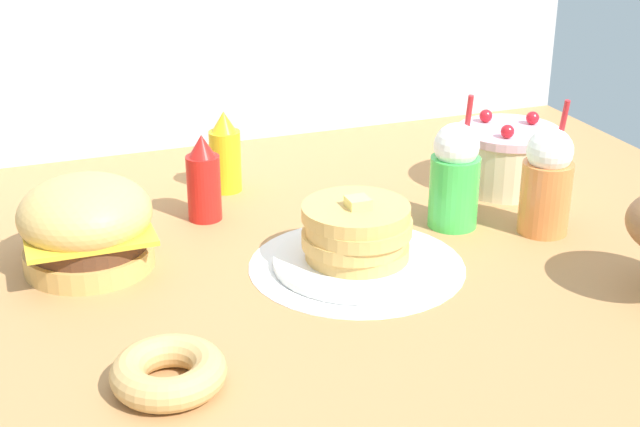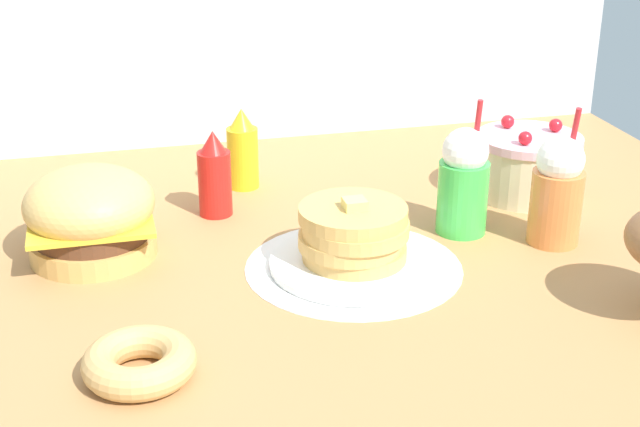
{
  "view_description": "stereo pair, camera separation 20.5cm",
  "coord_description": "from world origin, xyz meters",
  "px_view_note": "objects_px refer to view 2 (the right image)",
  "views": [
    {
      "loc": [
        -0.66,
        -1.68,
        0.91
      ],
      "look_at": [
        0.0,
        0.09,
        0.1
      ],
      "focal_mm": 51.4,
      "sensor_mm": 36.0,
      "label": 1
    },
    {
      "loc": [
        -0.46,
        -1.74,
        0.91
      ],
      "look_at": [
        0.0,
        0.09,
        0.1
      ],
      "focal_mm": 51.4,
      "sensor_mm": 36.0,
      "label": 2
    }
  ],
  "objects_px": {
    "cream_soda_cup": "(464,181)",
    "ketchup_bottle": "(215,176)",
    "burger": "(90,215)",
    "orange_float_cup": "(557,191)",
    "layer_cake": "(527,165)",
    "mustard_bottle": "(243,151)",
    "donut_pink_glaze": "(139,361)",
    "pancake_stack": "(353,240)"
  },
  "relations": [
    {
      "from": "cream_soda_cup",
      "to": "orange_float_cup",
      "type": "bearing_deg",
      "value": -30.3
    },
    {
      "from": "burger",
      "to": "layer_cake",
      "type": "xyz_separation_m",
      "value": [
        1.12,
        0.1,
        -0.02
      ]
    },
    {
      "from": "pancake_stack",
      "to": "layer_cake",
      "type": "height_order",
      "value": "layer_cake"
    },
    {
      "from": "pancake_stack",
      "to": "layer_cake",
      "type": "distance_m",
      "value": 0.64
    },
    {
      "from": "burger",
      "to": "layer_cake",
      "type": "relative_size",
      "value": 1.06
    },
    {
      "from": "layer_cake",
      "to": "donut_pink_glaze",
      "type": "height_order",
      "value": "layer_cake"
    },
    {
      "from": "orange_float_cup",
      "to": "burger",
      "type": "bearing_deg",
      "value": 169.85
    },
    {
      "from": "pancake_stack",
      "to": "orange_float_cup",
      "type": "relative_size",
      "value": 1.13
    },
    {
      "from": "pancake_stack",
      "to": "orange_float_cup",
      "type": "height_order",
      "value": "orange_float_cup"
    },
    {
      "from": "burger",
      "to": "orange_float_cup",
      "type": "bearing_deg",
      "value": -10.15
    },
    {
      "from": "burger",
      "to": "donut_pink_glaze",
      "type": "relative_size",
      "value": 1.43
    },
    {
      "from": "layer_cake",
      "to": "ketchup_bottle",
      "type": "bearing_deg",
      "value": 175.01
    },
    {
      "from": "burger",
      "to": "ketchup_bottle",
      "type": "height_order",
      "value": "ketchup_bottle"
    },
    {
      "from": "ketchup_bottle",
      "to": "cream_soda_cup",
      "type": "relative_size",
      "value": 0.67
    },
    {
      "from": "mustard_bottle",
      "to": "ketchup_bottle",
      "type": "bearing_deg",
      "value": -120.55
    },
    {
      "from": "mustard_bottle",
      "to": "layer_cake",
      "type": "bearing_deg",
      "value": -18.55
    },
    {
      "from": "burger",
      "to": "pancake_stack",
      "type": "bearing_deg",
      "value": -19.93
    },
    {
      "from": "layer_cake",
      "to": "mustard_bottle",
      "type": "xyz_separation_m",
      "value": [
        -0.71,
        0.24,
        0.02
      ]
    },
    {
      "from": "cream_soda_cup",
      "to": "ketchup_bottle",
      "type": "bearing_deg",
      "value": 155.9
    },
    {
      "from": "burger",
      "to": "cream_soda_cup",
      "type": "height_order",
      "value": "cream_soda_cup"
    },
    {
      "from": "mustard_bottle",
      "to": "orange_float_cup",
      "type": "xyz_separation_m",
      "value": [
        0.64,
        -0.53,
        0.03
      ]
    },
    {
      "from": "pancake_stack",
      "to": "orange_float_cup",
      "type": "xyz_separation_m",
      "value": [
        0.49,
        0.01,
        0.06
      ]
    },
    {
      "from": "mustard_bottle",
      "to": "donut_pink_glaze",
      "type": "relative_size",
      "value": 1.08
    },
    {
      "from": "donut_pink_glaze",
      "to": "orange_float_cup",
      "type": "bearing_deg",
      "value": 19.26
    },
    {
      "from": "cream_soda_cup",
      "to": "orange_float_cup",
      "type": "relative_size",
      "value": 1.0
    },
    {
      "from": "burger",
      "to": "orange_float_cup",
      "type": "height_order",
      "value": "orange_float_cup"
    },
    {
      "from": "ketchup_bottle",
      "to": "donut_pink_glaze",
      "type": "distance_m",
      "value": 0.74
    },
    {
      "from": "donut_pink_glaze",
      "to": "cream_soda_cup",
      "type": "bearing_deg",
      "value": 29.62
    },
    {
      "from": "burger",
      "to": "layer_cake",
      "type": "distance_m",
      "value": 1.12
    },
    {
      "from": "pancake_stack",
      "to": "orange_float_cup",
      "type": "bearing_deg",
      "value": 1.63
    },
    {
      "from": "orange_float_cup",
      "to": "ketchup_bottle",
      "type": "bearing_deg",
      "value": 154.29
    },
    {
      "from": "cream_soda_cup",
      "to": "donut_pink_glaze",
      "type": "distance_m",
      "value": 0.92
    },
    {
      "from": "layer_cake",
      "to": "cream_soda_cup",
      "type": "distance_m",
      "value": 0.31
    },
    {
      "from": "pancake_stack",
      "to": "cream_soda_cup",
      "type": "bearing_deg",
      "value": 21.91
    },
    {
      "from": "layer_cake",
      "to": "ketchup_bottle",
      "type": "xyz_separation_m",
      "value": [
        -0.81,
        0.07,
        0.02
      ]
    },
    {
      "from": "pancake_stack",
      "to": "donut_pink_glaze",
      "type": "relative_size",
      "value": 1.83
    },
    {
      "from": "pancake_stack",
      "to": "ketchup_bottle",
      "type": "relative_size",
      "value": 1.7
    },
    {
      "from": "burger",
      "to": "cream_soda_cup",
      "type": "xyz_separation_m",
      "value": [
        0.86,
        -0.08,
        0.03
      ]
    },
    {
      "from": "mustard_bottle",
      "to": "donut_pink_glaze",
      "type": "distance_m",
      "value": 0.93
    },
    {
      "from": "cream_soda_cup",
      "to": "pancake_stack",
      "type": "bearing_deg",
      "value": -158.09
    },
    {
      "from": "ketchup_bottle",
      "to": "donut_pink_glaze",
      "type": "xyz_separation_m",
      "value": [
        -0.24,
        -0.7,
        -0.07
      ]
    },
    {
      "from": "pancake_stack",
      "to": "cream_soda_cup",
      "type": "height_order",
      "value": "cream_soda_cup"
    }
  ]
}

